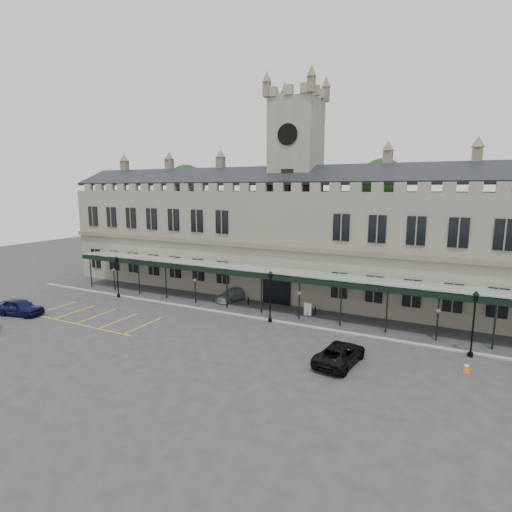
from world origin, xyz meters
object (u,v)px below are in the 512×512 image
at_px(sign_board, 308,309).
at_px(car_left_a, 20,307).
at_px(lamp_post_mid, 270,292).
at_px(car_van, 340,354).
at_px(station_building, 294,239).
at_px(lamp_post_right, 474,318).
at_px(lamp_post_left, 117,273).
at_px(traffic_cone, 467,367).
at_px(clock_tower, 296,181).
at_px(car_taxi, 232,294).

height_order(sign_board, car_left_a, car_left_a).
distance_m(lamp_post_mid, car_left_a, 24.77).
height_order(car_left_a, car_van, car_left_a).
bearing_deg(station_building, lamp_post_right, -30.86).
relative_size(lamp_post_left, traffic_cone, 6.77).
distance_m(lamp_post_left, lamp_post_mid, 19.15).
distance_m(clock_tower, car_van, 23.06).
bearing_deg(lamp_post_right, clock_tower, 148.94).
height_order(lamp_post_right, car_taxi, lamp_post_right).
xyz_separation_m(lamp_post_mid, lamp_post_right, (16.58, -0.35, 0.09)).
bearing_deg(clock_tower, lamp_post_mid, -80.16).
bearing_deg(lamp_post_right, car_left_a, -167.23).
height_order(traffic_cone, sign_board, sign_board).
relative_size(lamp_post_mid, car_left_a, 1.03).
bearing_deg(lamp_post_right, lamp_post_left, 179.56).
xyz_separation_m(lamp_post_left, lamp_post_right, (35.74, -0.27, 0.15)).
xyz_separation_m(lamp_post_left, lamp_post_mid, (19.15, 0.08, 0.06)).
bearing_deg(car_left_a, clock_tower, -57.28).
bearing_deg(lamp_post_right, station_building, 149.14).
bearing_deg(clock_tower, traffic_cone, -37.86).
xyz_separation_m(traffic_cone, car_van, (-8.09, -2.52, 0.37)).
distance_m(clock_tower, car_taxi, 14.71).
distance_m(lamp_post_right, sign_board, 14.77).
height_order(clock_tower, car_taxi, clock_tower).
xyz_separation_m(lamp_post_left, car_taxi, (12.29, 4.84, -2.21)).
distance_m(lamp_post_mid, car_taxi, 8.66).
bearing_deg(car_taxi, car_left_a, -126.67).
xyz_separation_m(lamp_post_right, car_taxi, (-23.45, 5.12, -2.36)).
bearing_deg(traffic_cone, car_taxi, 160.68).
xyz_separation_m(lamp_post_left, car_left_a, (-3.71, -9.22, -2.04)).
bearing_deg(clock_tower, station_building, -90.00).
bearing_deg(clock_tower, sign_board, -59.34).
distance_m(lamp_post_mid, lamp_post_right, 16.59).
relative_size(lamp_post_right, car_left_a, 1.06).
bearing_deg(lamp_post_mid, lamp_post_left, -179.77).
height_order(clock_tower, traffic_cone, clock_tower).
distance_m(station_building, traffic_cone, 23.74).
xyz_separation_m(lamp_post_left, car_van, (27.35, -5.80, -2.14)).
relative_size(clock_tower, traffic_cone, 34.85).
height_order(clock_tower, lamp_post_left, clock_tower).
xyz_separation_m(sign_board, car_van, (5.70, -9.27, 0.11)).
bearing_deg(lamp_post_left, lamp_post_mid, 0.23).
bearing_deg(station_building, car_van, -58.69).
bearing_deg(station_building, car_taxi, -130.24).
bearing_deg(car_taxi, traffic_cone, -7.30).
xyz_separation_m(clock_tower, traffic_cone, (18.15, -14.11, -12.76)).
height_order(clock_tower, lamp_post_mid, clock_tower).
height_order(lamp_post_right, car_left_a, lamp_post_right).
relative_size(station_building, lamp_post_right, 11.82).
relative_size(station_building, car_van, 11.56).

